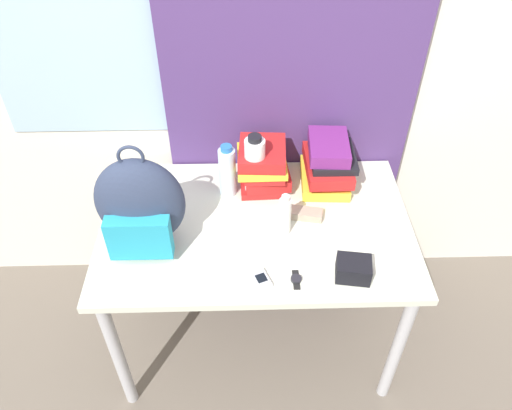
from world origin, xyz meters
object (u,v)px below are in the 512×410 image
object	(u,v)px
book_stack_left	(263,166)
cell_phone	(261,279)
sunglasses_case	(303,214)
sunscreen_bottle	(285,215)
backpack	(140,206)
sports_bottle	(255,168)
wristwatch	(296,279)
water_bottle	(227,171)
book_stack_center	(328,164)
camera_pouch	(353,269)

from	to	relation	value
book_stack_left	cell_phone	xyz separation A→B (m)	(-0.03, -0.53, -0.09)
sunglasses_case	sunscreen_bottle	bearing A→B (deg)	-136.29
sunglasses_case	cell_phone	bearing A→B (deg)	-119.18
book_stack_left	backpack	bearing A→B (deg)	-144.77
sports_bottle	backpack	bearing A→B (deg)	-148.21
sports_bottle	wristwatch	xyz separation A→B (m)	(0.13, -0.47, -0.14)
water_bottle	wristwatch	world-z (taller)	water_bottle
book_stack_center	sunscreen_bottle	world-z (taller)	book_stack_center
wristwatch	sunglasses_case	bearing A→B (deg)	80.12
backpack	sunscreen_bottle	size ratio (longest dim) A/B	2.38
book_stack_center	camera_pouch	xyz separation A→B (m)	(0.03, -0.52, -0.06)
wristwatch	sunscreen_bottle	bearing A→B (deg)	96.34
book_stack_center	camera_pouch	bearing A→B (deg)	-86.83
book_stack_left	sunscreen_bottle	world-z (taller)	book_stack_left
sports_bottle	book_stack_left	bearing A→B (deg)	60.11
sports_bottle	book_stack_center	bearing A→B (deg)	11.91
book_stack_left	water_bottle	distance (m)	0.16
sunscreen_bottle	wristwatch	world-z (taller)	sunscreen_bottle
book_stack_left	sunscreen_bottle	distance (m)	0.30
sports_bottle	sunscreen_bottle	xyz separation A→B (m)	(0.11, -0.23, -0.05)
backpack	camera_pouch	xyz separation A→B (m)	(0.75, -0.19, -0.15)
cell_phone	sunscreen_bottle	bearing A→B (deg)	68.24
sports_bottle	wristwatch	size ratio (longest dim) A/B	3.41
sports_bottle	camera_pouch	bearing A→B (deg)	-53.47
backpack	sports_bottle	distance (m)	0.50
sunglasses_case	wristwatch	world-z (taller)	sunglasses_case
water_bottle	sports_bottle	distance (m)	0.12
backpack	sports_bottle	world-z (taller)	backpack
water_bottle	cell_phone	size ratio (longest dim) A/B	2.46
water_bottle	camera_pouch	bearing A→B (deg)	-46.02
water_bottle	sports_bottle	size ratio (longest dim) A/B	0.82
cell_phone	camera_pouch	bearing A→B (deg)	2.79
backpack	book_stack_left	distance (m)	0.56
sports_bottle	cell_phone	xyz separation A→B (m)	(0.01, -0.47, -0.13)
book_stack_center	sunscreen_bottle	size ratio (longest dim) A/B	1.56
water_bottle	sunglasses_case	bearing A→B (deg)	-27.79
sunglasses_case	wristwatch	distance (m)	0.33
water_bottle	backpack	bearing A→B (deg)	-138.18
water_bottle	sunscreen_bottle	bearing A→B (deg)	-47.38
book_stack_left	wristwatch	xyz separation A→B (m)	(0.10, -0.53, -0.10)
sports_bottle	sunglasses_case	bearing A→B (deg)	-37.80
backpack	cell_phone	world-z (taller)	backpack
sunscreen_bottle	camera_pouch	xyz separation A→B (m)	(0.23, -0.23, -0.05)
backpack	sunglasses_case	world-z (taller)	backpack
book_stack_left	sunscreen_bottle	bearing A→B (deg)	-76.21
camera_pouch	water_bottle	bearing A→B (deg)	133.98
book_stack_left	water_bottle	xyz separation A→B (m)	(-0.15, -0.05, 0.01)
book_stack_center	camera_pouch	world-z (taller)	book_stack_center
backpack	cell_phone	bearing A→B (deg)	-25.84
wristwatch	sports_bottle	bearing A→B (deg)	105.81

